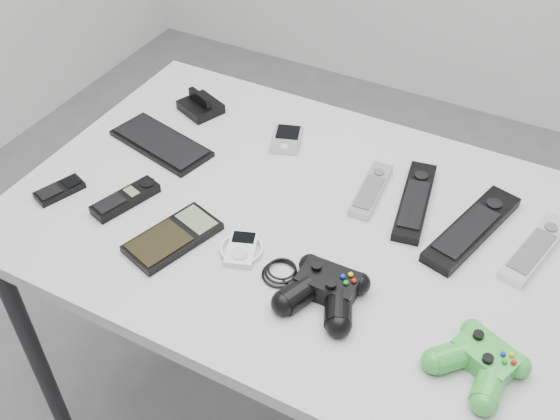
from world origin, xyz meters
The scene contains 14 objects.
desk centered at (-0.05, -0.03, 0.72)m, with size 1.19×0.76×0.79m.
pda_keyboard centered at (-0.45, 0.03, 0.80)m, with size 0.24×0.10×0.01m, color black.
dock_bracket centered at (-0.45, 0.19, 0.82)m, with size 0.09×0.08×0.05m, color black.
pda centered at (-0.21, 0.17, 0.80)m, with size 0.06×0.10×0.02m, color #A6A6AD.
remote_silver_a centered at (0.02, 0.10, 0.80)m, with size 0.04×0.17×0.02m, color #A6A6AD.
remote_black_a centered at (0.11, 0.11, 0.81)m, with size 0.05×0.23×0.02m, color black.
remote_black_b centered at (0.23, 0.08, 0.81)m, with size 0.06×0.26×0.03m, color black.
remote_silver_b centered at (0.35, 0.09, 0.80)m, with size 0.05×0.21×0.02m, color silver.
mobile_phone centered at (-0.54, -0.20, 0.80)m, with size 0.04×0.10×0.02m, color black.
cordless_handset centered at (-0.40, -0.16, 0.80)m, with size 0.04×0.14×0.02m, color black.
calculator centered at (-0.26, -0.20, 0.80)m, with size 0.09×0.18×0.02m, color black.
mp3_player centered at (-0.13, -0.17, 0.80)m, with size 0.08×0.09×0.02m, color silver.
controller_black centered at (0.05, -0.20, 0.82)m, with size 0.24×0.15×0.05m, color black, non-canonical shape.
controller_green centered at (0.33, -0.21, 0.82)m, with size 0.13×0.14×0.05m, color green, non-canonical shape.
Camera 1 is at (0.33, -0.88, 1.67)m, focal length 42.00 mm.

